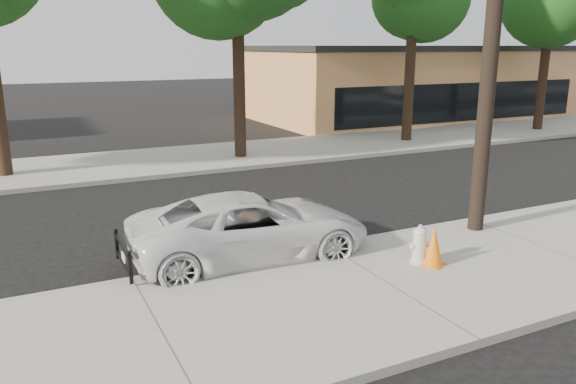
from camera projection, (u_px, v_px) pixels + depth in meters
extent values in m
plane|color=black|center=(282.00, 224.00, 13.65)|extent=(120.00, 120.00, 0.00)
cube|color=gray|center=(387.00, 287.00, 9.90)|extent=(90.00, 4.40, 0.15)
cube|color=gray|center=(184.00, 159.00, 21.01)|extent=(90.00, 5.00, 0.15)
cube|color=#9E9B93|center=(325.00, 248.00, 11.81)|extent=(90.00, 0.12, 0.16)
cube|color=tan|center=(406.00, 83.00, 33.87)|extent=(18.00, 10.00, 4.00)
cylinder|color=black|center=(493.00, 23.00, 11.67)|extent=(0.34, 0.34, 9.00)
cylinder|color=black|center=(239.00, 93.00, 20.64)|extent=(0.44, 0.44, 4.75)
cylinder|color=black|center=(409.00, 90.00, 24.36)|extent=(0.44, 0.44, 4.40)
sphere|color=#144814|center=(414.00, 1.00, 23.44)|extent=(4.35, 4.35, 4.35)
cylinder|color=black|center=(542.00, 82.00, 27.57)|extent=(0.44, 0.44, 4.60)
sphere|color=#144814|center=(552.00, 0.00, 26.60)|extent=(4.65, 4.65, 4.65)
imported|color=silver|center=(251.00, 227.00, 11.25)|extent=(4.94, 2.48, 1.34)
cylinder|color=silver|center=(418.00, 261.00, 10.80)|extent=(0.34, 0.34, 0.06)
cylinder|color=silver|center=(419.00, 248.00, 10.74)|extent=(0.26, 0.26, 0.59)
ellipsoid|color=silver|center=(420.00, 232.00, 10.66)|extent=(0.28, 0.28, 0.19)
cylinder|color=silver|center=(419.00, 245.00, 10.72)|extent=(0.38, 0.16, 0.12)
cylinder|color=silver|center=(419.00, 245.00, 10.72)|extent=(0.17, 0.21, 0.15)
cube|color=orange|center=(433.00, 264.00, 10.68)|extent=(0.52, 0.52, 0.02)
cone|color=orange|center=(434.00, 245.00, 10.59)|extent=(0.47, 0.47, 0.78)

